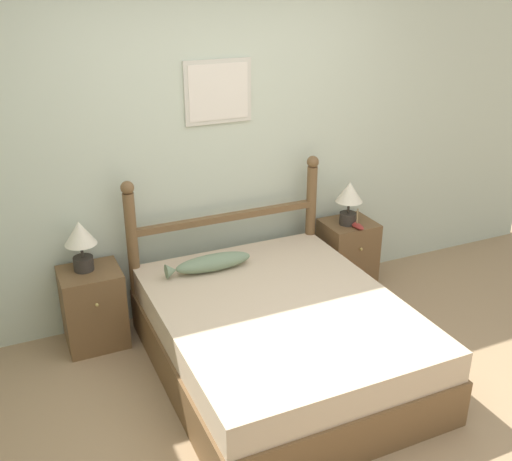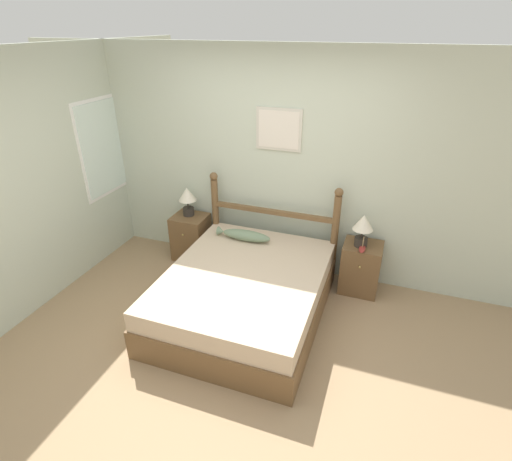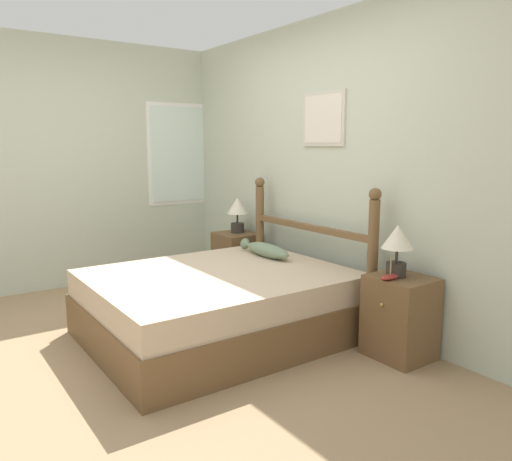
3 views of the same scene
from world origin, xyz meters
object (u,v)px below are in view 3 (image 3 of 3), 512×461
(nightstand_right, at_px, (400,317))
(table_lamp_left, at_px, (237,210))
(model_boat, at_px, (390,277))
(table_lamp_right, at_px, (397,243))
(nightstand_left, at_px, (236,260))
(bed, at_px, (219,305))
(fish_pillow, at_px, (266,250))

(nightstand_right, height_order, table_lamp_left, table_lamp_left)
(model_boat, bearing_deg, table_lamp_right, 107.53)
(nightstand_right, bearing_deg, table_lamp_right, -142.09)
(nightstand_left, xyz_separation_m, table_lamp_left, (-0.03, 0.03, 0.53))
(nightstand_left, relative_size, nightstand_right, 1.00)
(bed, height_order, model_boat, model_boat)
(nightstand_right, relative_size, table_lamp_left, 1.60)
(bed, bearing_deg, table_lamp_left, 140.98)
(nightstand_left, relative_size, table_lamp_right, 1.60)
(nightstand_right, xyz_separation_m, table_lamp_left, (-2.14, 0.03, 0.53))
(bed, height_order, nightstand_right, nightstand_right)
(table_lamp_left, distance_m, table_lamp_right, 2.11)
(bed, relative_size, nightstand_left, 3.28)
(nightstand_left, distance_m, fish_pillow, 0.89)
(nightstand_right, xyz_separation_m, model_boat, (-0.00, -0.12, 0.31))
(fish_pillow, bearing_deg, bed, -68.89)
(bed, relative_size, fish_pillow, 3.01)
(table_lamp_right, bearing_deg, table_lamp_left, 178.35)
(nightstand_left, distance_m, nightstand_right, 2.12)
(nightstand_right, bearing_deg, bed, -141.44)
(table_lamp_right, xyz_separation_m, fish_pillow, (-1.27, -0.19, -0.24))
(table_lamp_left, bearing_deg, bed, -39.02)
(nightstand_left, bearing_deg, nightstand_right, 0.00)
(model_boat, height_order, fish_pillow, model_boat)
(nightstand_right, distance_m, model_boat, 0.33)
(fish_pillow, bearing_deg, table_lamp_right, 8.45)
(bed, height_order, nightstand_left, nightstand_left)
(table_lamp_left, bearing_deg, model_boat, -4.09)
(nightstand_left, height_order, nightstand_right, same)
(bed, height_order, table_lamp_right, table_lamp_right)
(table_lamp_left, relative_size, fish_pillow, 0.57)
(bed, bearing_deg, nightstand_left, 141.44)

